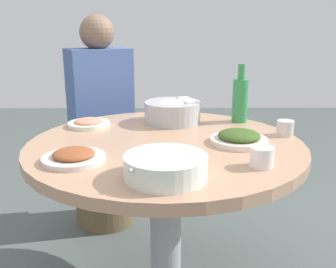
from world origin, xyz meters
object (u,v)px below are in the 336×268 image
soup_bowl (167,168)px  stool_for_diner_left (105,185)px  round_dining_table (166,169)px  dish_shrimp (89,123)px  green_bottle (240,99)px  tea_cup_near (285,128)px  dish_stirfry (74,156)px  dish_greens (239,138)px  rice_bowl (173,112)px  diner_left (100,95)px  tea_cup_far (262,157)px

soup_bowl → stool_for_diner_left: bearing=-70.6°
round_dining_table → dish_shrimp: dish_shrimp is taller
green_bottle → tea_cup_near: bearing=122.2°
dish_stirfry → tea_cup_near: tea_cup_near is taller
soup_bowl → dish_greens: soup_bowl is taller
rice_bowl → stool_for_diner_left: bearing=-43.2°
green_bottle → dish_stirfry: bearing=39.4°
green_bottle → dish_shrimp: bearing=6.5°
rice_bowl → dish_greens: bearing=127.1°
rice_bowl → dish_greens: (-0.26, 0.34, -0.03)m
dish_greens → diner_left: 0.98m
soup_bowl → diner_left: bearing=-70.6°
dish_greens → dish_shrimp: size_ratio=1.18×
round_dining_table → green_bottle: 0.53m
rice_bowl → green_bottle: (-0.32, -0.01, 0.06)m
round_dining_table → diner_left: (0.37, -0.70, 0.18)m
stool_for_diner_left → diner_left: diner_left is taller
stool_for_diner_left → diner_left: (0.00, 0.00, 0.55)m
dish_shrimp → tea_cup_near: tea_cup_near is taller
round_dining_table → stool_for_diner_left: size_ratio=2.35×
round_dining_table → green_bottle: green_bottle is taller
tea_cup_far → tea_cup_near: bearing=-116.9°
tea_cup_near → stool_for_diner_left: (0.88, -0.61, -0.52)m
rice_bowl → dish_stirfry: rice_bowl is taller
dish_greens → stool_for_diner_left: bearing=-47.4°
round_dining_table → stool_for_diner_left: (0.37, -0.70, -0.37)m
round_dining_table → diner_left: bearing=-61.9°
rice_bowl → diner_left: (0.41, -0.38, 0.01)m
round_dining_table → stool_for_diner_left: round_dining_table is taller
round_dining_table → dish_stirfry: size_ratio=5.06×
soup_bowl → dish_shrimp: (0.36, -0.62, -0.02)m
round_dining_table → soup_bowl: soup_bowl is taller
tea_cup_far → round_dining_table: bearing=-41.6°
round_dining_table → dish_shrimp: 0.45m
stool_for_diner_left → tea_cup_far: bearing=125.1°
dish_greens → stool_for_diner_left: 1.10m
dish_stirfry → dish_shrimp: bearing=-85.4°
dish_stirfry → green_bottle: green_bottle is taller
round_dining_table → tea_cup_near: 0.53m
dish_greens → stool_for_diner_left: dish_greens is taller
dish_shrimp → green_bottle: (-0.71, -0.08, 0.10)m
dish_stirfry → stool_for_diner_left: bearing=-86.4°
soup_bowl → stool_for_diner_left: (0.38, -1.07, -0.53)m
dish_stirfry → diner_left: diner_left is taller
round_dining_table → soup_bowl: size_ratio=4.30×
rice_bowl → dish_stirfry: 0.64m
dish_greens → tea_cup_far: tea_cup_far is taller
green_bottle → stool_for_diner_left: 1.01m
round_dining_table → stool_for_diner_left: 0.87m
round_dining_table → tea_cup_near: size_ratio=15.64×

